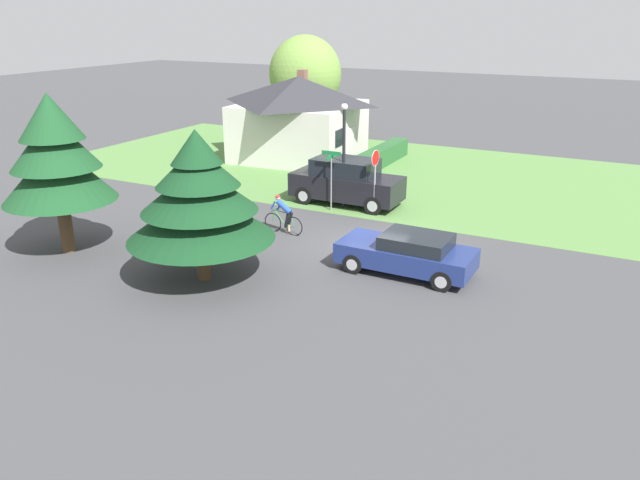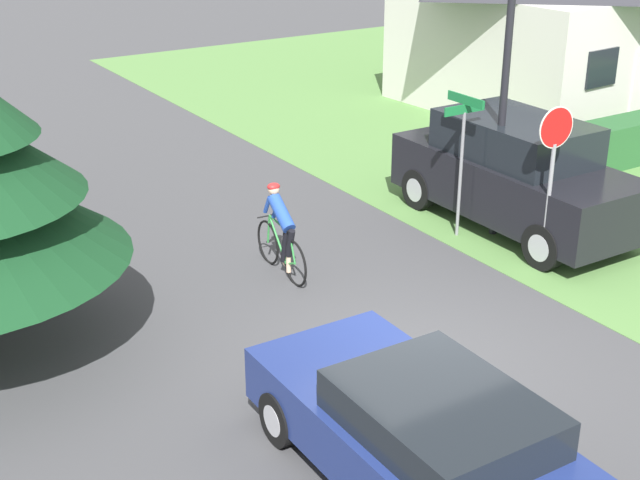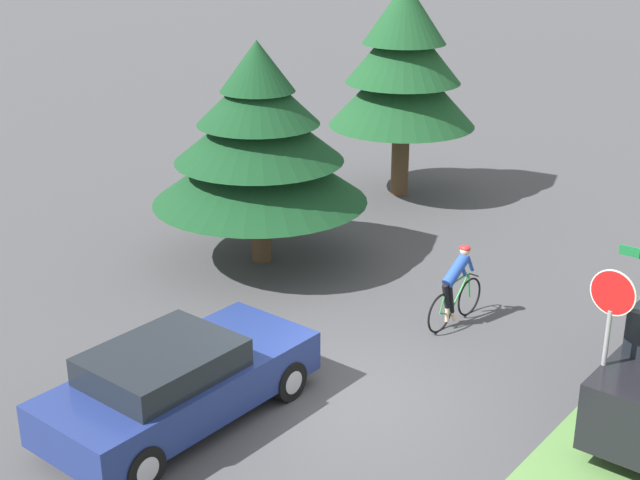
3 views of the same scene
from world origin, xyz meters
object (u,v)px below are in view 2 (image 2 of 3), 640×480
at_px(street_name_sign, 463,140).
at_px(street_lamp, 505,87).
at_px(cottage_house, 549,15).
at_px(cyclist, 281,233).
at_px(parked_suv_right, 515,174).
at_px(stop_sign, 553,158).
at_px(sedan_left_lane, 423,438).

bearing_deg(street_name_sign, street_lamp, -25.49).
height_order(cottage_house, street_name_sign, cottage_house).
xyz_separation_m(cyclist, street_lamp, (4.14, -0.62, 2.02)).
bearing_deg(cyclist, parked_suv_right, -92.80).
xyz_separation_m(cottage_house, parked_suv_right, (-7.31, -6.43, -1.41)).
distance_m(cottage_house, street_name_sign, 10.54).
height_order(cyclist, street_lamp, street_lamp).
bearing_deg(parked_suv_right, stop_sign, 151.29).
xyz_separation_m(street_lamp, street_name_sign, (-0.62, 0.29, -0.93)).
height_order(parked_suv_right, street_name_sign, street_name_sign).
bearing_deg(street_lamp, stop_sign, -104.53).
height_order(sedan_left_lane, cyclist, cyclist).
bearing_deg(cyclist, cottage_house, -60.33).
distance_m(sedan_left_lane, street_name_sign, 7.43).
distance_m(parked_suv_right, street_name_sign, 1.42).
xyz_separation_m(cyclist, stop_sign, (3.72, -2.26, 1.24)).
distance_m(cottage_house, parked_suv_right, 9.83).
xyz_separation_m(parked_suv_right, street_lamp, (-0.54, -0.11, 1.72)).
bearing_deg(parked_suv_right, sedan_left_lane, 129.67).
height_order(street_lamp, street_name_sign, street_lamp).
relative_size(cottage_house, parked_suv_right, 1.49).
xyz_separation_m(stop_sign, street_name_sign, (-0.19, 1.93, -0.15)).
distance_m(cottage_house, sedan_left_lane, 17.89).
distance_m(parked_suv_right, stop_sign, 2.21).
relative_size(cyclist, parked_suv_right, 0.36).
relative_size(sedan_left_lane, parked_suv_right, 0.91).
distance_m(cottage_house, street_lamp, 10.22).
bearing_deg(stop_sign, cottage_house, -130.88).
height_order(cottage_house, cyclist, cottage_house).
bearing_deg(street_lamp, cottage_house, 39.79).
bearing_deg(cyclist, sedan_left_lane, 168.03).
distance_m(street_lamp, street_name_sign, 1.15).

